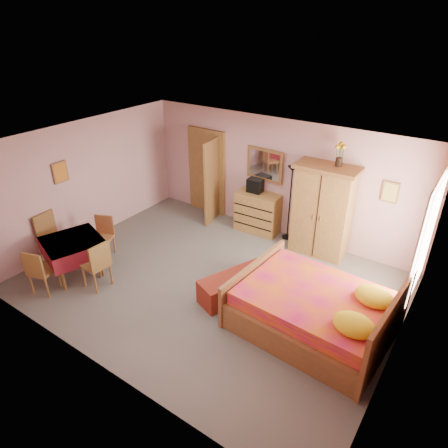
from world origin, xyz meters
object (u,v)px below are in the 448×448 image
Objects in this scene: sunflower_vase at (340,154)px; bed at (314,299)px; chair_east at (95,264)px; chair_north at (102,238)px; floor_lamp at (290,204)px; bench at (235,286)px; chair_west at (55,239)px; wardrobe at (322,211)px; dining_table at (75,257)px; stereo at (255,186)px; wall_mirror at (265,165)px; chair_south at (43,270)px; chest_of_drawers at (258,213)px.

bed is (0.65, -2.29, -1.60)m from sunflower_vase.
bed is 3.90m from chair_east.
chair_east is at bearing 109.11° from chair_north.
floor_lamp is 2.50m from bench.
bench is 3.75m from chair_west.
floor_lamp is at bearing 129.41° from chair_west.
chair_north is at bearing 130.19° from chair_west.
wardrobe reaches higher than dining_table.
chair_north reaches higher than dining_table.
sunflower_vase is at bearing 28.30° from wardrobe.
chair_north is (-2.78, -2.84, -0.42)m from floor_lamp.
wall_mirror is at bearing 53.46° from stereo.
wall_mirror reaches higher than chair_south.
wardrobe is 5.39m from chair_south.
chest_of_drawers is 1.11× the size of chair_south.
dining_table is at bearing -161.13° from bed.
chair_south reaches higher than dining_table.
chair_east is (-1.36, -3.70, -1.08)m from wall_mirror.
chair_east is at bearing -113.81° from chest_of_drawers.
wardrobe is 4.14× the size of sunflower_vase.
chair_west is (-4.20, -3.31, -0.45)m from wardrobe.
bench is at bearing -85.76° from floor_lamp.
bed is (0.82, -2.19, -0.41)m from wardrobe.
chair_west is at bearing -121.78° from wall_mirror.
wall_mirror is (0.00, 0.21, 1.08)m from chest_of_drawers.
stereo is 3.42m from bed.
stereo is at bearing -16.36° from chair_east.
wall_mirror is at bearing -17.26° from chair_east.
wardrobe is at bearing -12.87° from floor_lamp.
sunflower_vase is 0.46× the size of dining_table.
bed is at bearing 161.82° from chair_north.
stereo is at bearing 61.74° from dining_table.
chair_south is (-3.70, -4.14, -1.71)m from sunflower_vase.
chest_of_drawers is 1.60m from wardrobe.
bench is 1.40× the size of chair_east.
chair_south is at bearing -110.03° from wall_mirror.
chair_south is at bearing -131.96° from wardrobe.
chair_west is at bearing 89.14° from chair_east.
chest_of_drawers is 3.74m from chair_east.
bench is 1.30× the size of dining_table.
chair_west is (-3.58, -1.09, 0.29)m from bench.
chest_of_drawers reaches higher than chair_south.
dining_table is (-2.90, -1.14, 0.15)m from bench.
floor_lamp reaches higher than bench.
chair_south is (-2.01, -4.13, -0.02)m from chest_of_drawers.
chair_east is at bearing -2.61° from dining_table.
chest_of_drawers is at bearing -172.12° from floor_lamp.
floor_lamp is at bearing 166.32° from wardrobe.
chair_east is (0.65, 0.64, 0.02)m from chair_south.
wall_mirror is at bearing 61.33° from dining_table.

